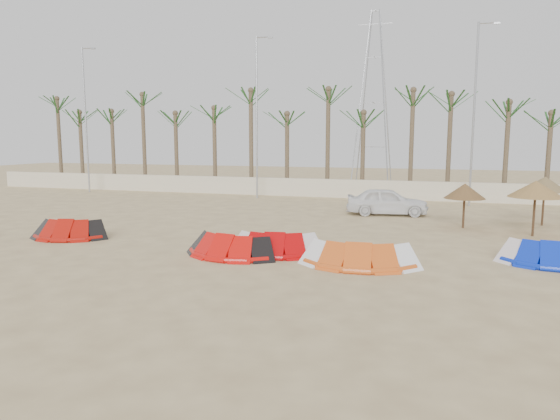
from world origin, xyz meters
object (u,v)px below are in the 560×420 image
(kite_red_left, at_px, (73,228))
(parasol_mid, at_px, (536,189))
(kite_blue, at_px, (549,252))
(car, at_px, (387,201))
(kite_orange, at_px, (361,252))
(kite_red_right, at_px, (278,242))
(kite_red_mid, at_px, (232,244))
(parasol_right, at_px, (545,184))
(parasol_left, at_px, (465,191))

(kite_red_left, distance_m, parasol_mid, 19.55)
(kite_red_left, bearing_deg, kite_blue, 2.93)
(parasol_mid, height_order, car, parasol_mid)
(kite_red_left, xyz_separation_m, kite_orange, (12.18, -0.98, 0.00))
(kite_red_right, xyz_separation_m, parasol_mid, (9.43, 6.26, 1.60))
(kite_red_left, relative_size, kite_orange, 0.88)
(kite_red_mid, height_order, parasol_right, parasol_right)
(kite_red_mid, bearing_deg, parasol_left, 45.48)
(kite_blue, bearing_deg, kite_red_mid, -169.67)
(kite_red_right, bearing_deg, kite_orange, -14.18)
(kite_blue, distance_m, parasol_left, 6.94)
(kite_red_left, height_order, parasol_right, parasol_right)
(kite_red_left, bearing_deg, kite_red_mid, -7.43)
(kite_orange, relative_size, parasol_right, 1.61)
(kite_red_mid, relative_size, kite_red_right, 1.02)
(parasol_right, bearing_deg, kite_red_left, -154.83)
(kite_red_mid, distance_m, parasol_left, 11.74)
(kite_orange, bearing_deg, car, 90.88)
(parasol_left, bearing_deg, kite_red_right, -131.63)
(parasol_right, relative_size, car, 0.54)
(parasol_right, xyz_separation_m, car, (-7.44, 1.26, -1.25))
(kite_red_left, bearing_deg, car, 40.91)
(parasol_left, bearing_deg, kite_blue, -69.90)
(kite_orange, distance_m, car, 11.39)
(kite_orange, bearing_deg, parasol_mid, 47.98)
(kite_red_left, xyz_separation_m, kite_red_right, (9.09, -0.21, 0.00))
(kite_red_left, xyz_separation_m, kite_red_mid, (7.61, -0.99, 0.00))
(parasol_left, height_order, parasol_right, parasol_right)
(kite_red_left, distance_m, kite_red_mid, 7.67)
(kite_red_mid, distance_m, parasol_mid, 13.09)
(kite_blue, bearing_deg, car, 122.88)
(kite_red_mid, distance_m, parasol_right, 15.66)
(parasol_mid, bearing_deg, kite_red_mid, -147.15)
(kite_red_mid, relative_size, parasol_mid, 1.49)
(kite_blue, relative_size, parasol_mid, 1.37)
(kite_orange, height_order, parasol_right, parasol_right)
(parasol_mid, distance_m, parasol_right, 3.22)
(kite_red_right, height_order, parasol_mid, parasol_mid)
(kite_red_left, xyz_separation_m, car, (12.00, 10.40, 0.33))
(kite_blue, distance_m, car, 11.29)
(kite_red_left, xyz_separation_m, kite_blue, (18.13, 0.93, 0.00))
(kite_orange, distance_m, parasol_right, 12.56)
(kite_red_right, bearing_deg, parasol_left, 48.37)
(parasol_mid, bearing_deg, kite_red_right, -146.42)
(kite_blue, bearing_deg, kite_red_left, -177.07)
(kite_orange, relative_size, kite_blue, 1.16)
(kite_red_left, height_order, kite_red_right, same)
(parasol_mid, bearing_deg, car, 146.29)
(kite_red_left, xyz_separation_m, parasol_right, (19.45, 9.14, 1.58))
(kite_red_right, bearing_deg, parasol_mid, 33.58)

